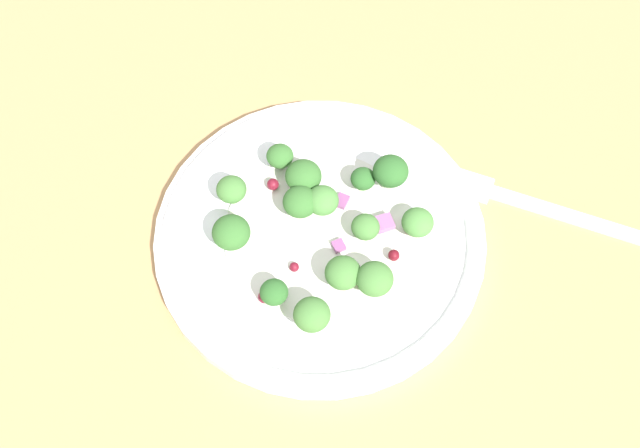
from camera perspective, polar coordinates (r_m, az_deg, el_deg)
The scene contains 28 objects.
ground_plane at distance 62.35cm, azimuth 0.34°, elevation -3.14°, with size 180.00×180.00×2.00cm, color tan.
plate at distance 61.53cm, azimuth 0.00°, elevation -0.83°, with size 25.36×25.36×1.70cm.
dressing_pool at distance 61.14cm, azimuth 0.00°, elevation -0.63°, with size 14.71×14.71×0.20cm, color white.
broccoli_floret_0 at distance 57.31cm, azimuth -3.28°, elevation -4.88°, with size 2.05×2.05×2.08cm.
broccoli_floret_1 at distance 60.39cm, azimuth 6.94°, elevation 0.09°, with size 2.43×2.43×2.46cm.
broccoli_floret_2 at distance 56.07cm, azimuth -0.58°, elevation -6.48°, with size 2.63×2.63×2.66cm.
broccoli_floret_3 at distance 59.90cm, azimuth 3.23°, elevation -0.23°, with size 2.15×2.15×2.18cm.
broccoli_floret_4 at distance 61.95cm, azimuth 3.07°, elevation 3.20°, with size 1.94×1.94×1.97cm.
broccoli_floret_5 at distance 57.64cm, azimuth 1.96°, elevation -3.36°, with size 2.64×2.64×2.67cm.
broccoli_floret_6 at distance 59.45cm, azimuth -6.31°, elevation -0.63°, with size 2.86×2.86×2.89cm.
broccoli_floret_7 at distance 60.50cm, azimuth 0.18°, elevation 1.66°, with size 2.47×2.47×2.50cm.
broccoli_floret_8 at distance 61.39cm, azimuth -6.30°, elevation 2.43°, with size 2.32×2.32×2.35cm.
broccoli_floret_9 at distance 60.40cm, azimuth -1.60°, elevation 1.46°, with size 2.65×2.65×2.68cm.
broccoli_floret_10 at distance 62.99cm, azimuth -2.86°, elevation 4.81°, with size 2.13×2.13×2.16cm.
broccoli_floret_11 at distance 57.17cm, azimuth 3.90°, elevation -3.94°, with size 2.70×2.70×2.73cm.
broccoli_floret_12 at distance 61.70cm, azimuth -1.19°, elevation 3.38°, with size 2.82×2.82×2.85cm.
broccoli_floret_13 at distance 61.42cm, azimuth 5.04°, elevation 3.73°, with size 2.75×2.75×2.78cm.
cranberry_0 at distance 59.49cm, azimuth -1.85°, elevation -3.05°, with size 0.73×0.73×0.73cm, color maroon.
cranberry_1 at distance 58.39cm, azimuth -3.97°, elevation -5.19°, with size 0.94×0.94×0.94cm, color maroon.
cranberry_2 at distance 59.72cm, azimuth 5.26°, elevation -2.22°, with size 0.87×0.87×0.87cm, color maroon.
cranberry_3 at distance 57.69cm, azimuth -0.95°, elevation -6.59°, with size 0.98×0.98×0.98cm, color maroon.
cranberry_4 at distance 62.71cm, azimuth -3.36°, elevation 2.83°, with size 0.94×0.94×0.94cm, color maroon.
cranberry_5 at distance 61.15cm, azimuth 6.65°, elevation -0.46°, with size 0.95×0.95×0.95cm, color maroon.
cranberry_6 at distance 59.11cm, azimuth 2.86°, elevation -3.86°, with size 0.93×0.93×0.93cm, color maroon.
onion_bit_0 at distance 62.24cm, azimuth 1.56°, elevation 1.63°, with size 0.90×1.18×0.44cm, color #934C84.
onion_bit_1 at distance 60.99cm, azimuth 4.63°, elevation -0.02°, with size 1.27×1.33×0.58cm, color #A35B93.
onion_bit_2 at distance 60.13cm, azimuth 1.42°, elevation -1.69°, with size 0.92×0.86×0.39cm, color #934C84.
fork at distance 65.90cm, azimuth 15.77°, elevation 1.09°, with size 15.12×13.68×0.50cm.
Camera 1 is at (-23.76, 12.91, 55.18)cm, focal length 45.08 mm.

